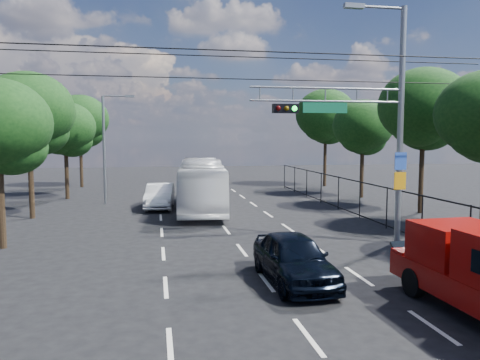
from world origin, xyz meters
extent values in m
plane|color=black|center=(0.00, 0.00, 0.00)|extent=(120.00, 120.00, 0.00)
cube|color=beige|center=(-3.00, 0.00, 0.01)|extent=(0.12, 2.00, 0.01)
cube|color=beige|center=(-3.00, 4.00, 0.01)|extent=(0.12, 2.00, 0.01)
cube|color=beige|center=(-3.00, 8.00, 0.01)|extent=(0.12, 2.00, 0.01)
cube|color=beige|center=(-3.00, 12.00, 0.01)|extent=(0.12, 2.00, 0.01)
cube|color=beige|center=(-3.00, 16.00, 0.01)|extent=(0.12, 2.00, 0.01)
cube|color=beige|center=(-3.00, 20.00, 0.01)|extent=(0.12, 2.00, 0.01)
cube|color=beige|center=(-3.00, 24.00, 0.01)|extent=(0.12, 2.00, 0.01)
cube|color=beige|center=(-3.00, 28.00, 0.01)|extent=(0.12, 2.00, 0.01)
cube|color=beige|center=(-3.00, 32.00, 0.01)|extent=(0.12, 2.00, 0.01)
cube|color=beige|center=(0.00, 0.00, 0.01)|extent=(0.12, 2.00, 0.01)
cube|color=beige|center=(0.00, 4.00, 0.01)|extent=(0.12, 2.00, 0.01)
cube|color=beige|center=(0.00, 8.00, 0.01)|extent=(0.12, 2.00, 0.01)
cube|color=beige|center=(0.00, 12.00, 0.01)|extent=(0.12, 2.00, 0.01)
cube|color=beige|center=(0.00, 16.00, 0.01)|extent=(0.12, 2.00, 0.01)
cube|color=beige|center=(0.00, 20.00, 0.01)|extent=(0.12, 2.00, 0.01)
cube|color=beige|center=(0.00, 24.00, 0.01)|extent=(0.12, 2.00, 0.01)
cube|color=beige|center=(0.00, 28.00, 0.01)|extent=(0.12, 2.00, 0.01)
cube|color=beige|center=(0.00, 32.00, 0.01)|extent=(0.12, 2.00, 0.01)
cube|color=beige|center=(3.00, 0.00, 0.01)|extent=(0.12, 2.00, 0.01)
cube|color=beige|center=(3.00, 4.00, 0.01)|extent=(0.12, 2.00, 0.01)
cube|color=beige|center=(3.00, 8.00, 0.01)|extent=(0.12, 2.00, 0.01)
cube|color=beige|center=(3.00, 12.00, 0.01)|extent=(0.12, 2.00, 0.01)
cube|color=beige|center=(3.00, 16.00, 0.01)|extent=(0.12, 2.00, 0.01)
cube|color=beige|center=(3.00, 20.00, 0.01)|extent=(0.12, 2.00, 0.01)
cube|color=beige|center=(3.00, 24.00, 0.01)|extent=(0.12, 2.00, 0.01)
cube|color=beige|center=(3.00, 28.00, 0.01)|extent=(0.12, 2.00, 0.01)
cube|color=beige|center=(3.00, 32.00, 0.01)|extent=(0.12, 2.00, 0.01)
cylinder|color=slate|center=(6.50, 8.00, 4.75)|extent=(0.24, 0.24, 9.50)
cylinder|color=slate|center=(5.50, 8.00, 9.40)|extent=(2.00, 0.10, 0.10)
cube|color=slate|center=(4.40, 8.00, 9.40)|extent=(0.80, 0.25, 0.18)
cylinder|color=slate|center=(3.40, 8.00, 6.25)|extent=(6.20, 0.08, 0.08)
cylinder|color=slate|center=(3.40, 8.00, 5.75)|extent=(6.20, 0.08, 0.08)
cube|color=black|center=(1.70, 8.00, 5.45)|extent=(1.00, 0.28, 0.35)
sphere|color=#3F0505|center=(1.38, 7.85, 5.45)|extent=(0.20, 0.20, 0.20)
sphere|color=#4C3805|center=(1.70, 7.85, 5.45)|extent=(0.20, 0.20, 0.20)
sphere|color=#0CE533|center=(2.02, 7.85, 5.45)|extent=(0.20, 0.20, 0.20)
cube|color=#0C5738|center=(3.30, 8.00, 5.50)|extent=(1.80, 0.05, 0.40)
cube|color=#274FB7|center=(6.48, 7.86, 3.40)|extent=(0.50, 0.04, 0.70)
cube|color=orange|center=(6.48, 7.86, 2.60)|extent=(0.50, 0.04, 0.70)
cylinder|color=slate|center=(5.90, 8.00, 6.00)|extent=(0.05, 0.05, 0.50)
cylinder|color=slate|center=(4.60, 8.00, 6.00)|extent=(0.05, 0.05, 0.50)
cylinder|color=slate|center=(3.30, 8.00, 6.00)|extent=(0.05, 0.05, 0.50)
cylinder|color=slate|center=(2.00, 8.00, 6.00)|extent=(0.05, 0.05, 0.50)
cylinder|color=slate|center=(0.70, 8.00, 6.00)|extent=(0.05, 0.05, 0.50)
cylinder|color=slate|center=(-6.50, 22.00, 3.50)|extent=(0.18, 0.18, 7.00)
cylinder|color=slate|center=(-5.70, 22.00, 7.00)|extent=(1.60, 0.09, 0.09)
cube|color=slate|center=(-4.80, 22.00, 7.00)|extent=(0.60, 0.22, 0.15)
cylinder|color=black|center=(0.00, 6.00, 7.20)|extent=(22.00, 0.04, 0.04)
cylinder|color=black|center=(0.00, 9.50, 7.60)|extent=(22.00, 0.04, 0.04)
cylinder|color=black|center=(0.00, 11.00, 6.90)|extent=(22.00, 0.04, 0.04)
cube|color=black|center=(7.60, 12.00, 1.95)|extent=(0.04, 34.00, 0.06)
cube|color=black|center=(7.60, 12.00, 0.15)|extent=(0.04, 34.00, 0.06)
cylinder|color=black|center=(7.60, 5.00, 1.00)|extent=(0.06, 0.06, 2.00)
cylinder|color=black|center=(7.60, 8.00, 1.00)|extent=(0.06, 0.06, 2.00)
cylinder|color=black|center=(7.60, 11.00, 1.00)|extent=(0.06, 0.06, 2.00)
cylinder|color=black|center=(7.60, 14.00, 1.00)|extent=(0.06, 0.06, 2.00)
cylinder|color=black|center=(7.60, 17.00, 1.00)|extent=(0.06, 0.06, 2.00)
cylinder|color=black|center=(7.60, 20.00, 1.00)|extent=(0.06, 0.06, 2.00)
cylinder|color=black|center=(7.60, 23.00, 1.00)|extent=(0.06, 0.06, 2.00)
cylinder|color=black|center=(7.60, 26.00, 1.00)|extent=(0.06, 0.06, 2.00)
cylinder|color=black|center=(7.60, 29.00, 1.00)|extent=(0.06, 0.06, 2.00)
cylinder|color=black|center=(11.80, 15.00, 2.38)|extent=(0.28, 0.28, 4.76)
ellipsoid|color=black|center=(11.80, 15.00, 6.12)|extent=(5.10, 5.10, 4.33)
ellipsoid|color=black|center=(12.20, 15.30, 4.93)|extent=(3.40, 3.40, 2.72)
ellipsoid|color=black|center=(11.45, 14.80, 5.10)|extent=(3.23, 3.23, 2.58)
cylinder|color=black|center=(11.40, 22.00, 2.02)|extent=(0.28, 0.28, 4.03)
ellipsoid|color=black|center=(11.40, 22.00, 5.18)|extent=(4.32, 4.32, 3.67)
ellipsoid|color=black|center=(11.80, 22.30, 4.18)|extent=(2.88, 2.88, 2.30)
ellipsoid|color=black|center=(11.05, 21.80, 4.32)|extent=(2.74, 2.74, 2.19)
cylinder|color=black|center=(11.60, 30.00, 2.46)|extent=(0.28, 0.28, 4.93)
ellipsoid|color=black|center=(11.60, 30.00, 6.34)|extent=(5.28, 5.28, 4.49)
ellipsoid|color=black|center=(12.00, 30.30, 5.10)|extent=(3.52, 3.52, 2.82)
ellipsoid|color=black|center=(11.25, 29.80, 5.28)|extent=(3.34, 3.34, 2.68)
cylinder|color=black|center=(-9.20, 10.00, 1.90)|extent=(0.28, 0.28, 3.81)
ellipsoid|color=black|center=(-8.80, 10.30, 3.94)|extent=(2.72, 2.72, 2.18)
cylinder|color=black|center=(-9.80, 17.00, 2.24)|extent=(0.28, 0.28, 4.48)
ellipsoid|color=black|center=(-9.80, 17.00, 5.76)|extent=(4.80, 4.80, 4.08)
ellipsoid|color=black|center=(-9.40, 17.30, 4.64)|extent=(3.20, 3.20, 2.56)
ellipsoid|color=black|center=(-10.15, 16.80, 4.80)|extent=(3.04, 3.04, 2.43)
cylinder|color=black|center=(-9.40, 25.00, 1.96)|extent=(0.28, 0.28, 3.92)
ellipsoid|color=black|center=(-9.40, 25.00, 5.04)|extent=(4.20, 4.20, 3.57)
ellipsoid|color=black|center=(-9.00, 25.30, 4.06)|extent=(2.80, 2.80, 2.24)
ellipsoid|color=black|center=(-9.75, 24.80, 4.20)|extent=(2.66, 2.66, 2.13)
cylinder|color=black|center=(-9.60, 33.00, 2.30)|extent=(0.28, 0.28, 4.59)
ellipsoid|color=black|center=(-9.60, 33.00, 5.90)|extent=(4.92, 4.92, 4.18)
ellipsoid|color=black|center=(-9.20, 33.30, 4.76)|extent=(3.28, 3.28, 2.62)
ellipsoid|color=black|center=(-9.95, 32.80, 4.92)|extent=(3.12, 3.12, 2.49)
cylinder|color=black|center=(3.68, 1.96, 0.40)|extent=(0.32, 0.80, 0.79)
cylinder|color=black|center=(5.61, 2.02, 0.40)|extent=(0.32, 0.80, 0.79)
cube|color=maroon|center=(4.62, 2.79, 0.79)|extent=(2.12, 0.69, 0.62)
cube|color=black|center=(4.61, 3.09, 1.08)|extent=(1.94, 0.52, 0.35)
cube|color=maroon|center=(4.66, 1.54, 1.53)|extent=(2.10, 1.83, 1.08)
imported|color=black|center=(0.81, 3.76, 0.74)|extent=(1.90, 4.42, 1.49)
imported|color=silver|center=(-0.55, 18.40, 1.52)|extent=(3.43, 11.08, 3.04)
imported|color=white|center=(-3.00, 19.52, 0.75)|extent=(1.98, 4.67, 1.50)
camera|label=1|loc=(-3.24, -9.46, 4.37)|focal=35.00mm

